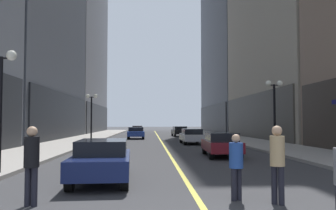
{
  "coord_description": "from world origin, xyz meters",
  "views": [
    {
      "loc": [
        -1.2,
        -4.09,
        1.9
      ],
      "look_at": [
        0.5,
        27.0,
        3.43
      ],
      "focal_mm": 37.09,
      "sensor_mm": 36.0,
      "label": 1
    }
  ],
  "objects_px": {
    "street_lamp_left_far": "(91,107)",
    "street_lamp_right_mid": "(274,100)",
    "pedestrian_in_tan_trench": "(277,158)",
    "car_red": "(137,130)",
    "car_silver": "(192,136)",
    "car_blue": "(136,132)",
    "street_lamp_left_near": "(1,83)",
    "car_maroon": "(221,144)",
    "car_black": "(180,131)",
    "car_navy": "(102,159)",
    "pedestrian_in_blue_hoodie": "(236,162)",
    "pedestrian_in_black_coat": "(32,159)"
  },
  "relations": [
    {
      "from": "street_lamp_left_far",
      "to": "street_lamp_right_mid",
      "type": "distance_m",
      "value": 16.87
    },
    {
      "from": "pedestrian_in_tan_trench",
      "to": "car_red",
      "type": "bearing_deg",
      "value": 95.91
    },
    {
      "from": "car_silver",
      "to": "car_blue",
      "type": "distance_m",
      "value": 11.1
    },
    {
      "from": "street_lamp_left_far",
      "to": "street_lamp_left_near",
      "type": "bearing_deg",
      "value": -90.0
    },
    {
      "from": "car_blue",
      "to": "street_lamp_left_far",
      "type": "bearing_deg",
      "value": -114.59
    },
    {
      "from": "car_maroon",
      "to": "pedestrian_in_tan_trench",
      "type": "relative_size",
      "value": 2.42
    },
    {
      "from": "car_black",
      "to": "street_lamp_right_mid",
      "type": "xyz_separation_m",
      "value": [
        3.51,
        -25.81,
        2.54
      ]
    },
    {
      "from": "car_blue",
      "to": "street_lamp_left_near",
      "type": "distance_m",
      "value": 27.69
    },
    {
      "from": "car_navy",
      "to": "street_lamp_left_far",
      "type": "xyz_separation_m",
      "value": [
        -3.7,
        20.29,
        2.54
      ]
    },
    {
      "from": "pedestrian_in_blue_hoodie",
      "to": "pedestrian_in_black_coat",
      "type": "relative_size",
      "value": 0.89
    },
    {
      "from": "pedestrian_in_blue_hoodie",
      "to": "street_lamp_left_near",
      "type": "xyz_separation_m",
      "value": [
        -7.33,
        3.97,
        2.33
      ]
    },
    {
      "from": "car_maroon",
      "to": "pedestrian_in_black_coat",
      "type": "height_order",
      "value": "pedestrian_in_black_coat"
    },
    {
      "from": "car_maroon",
      "to": "car_silver",
      "type": "xyz_separation_m",
      "value": [
        -0.28,
        10.92,
        0.0
      ]
    },
    {
      "from": "street_lamp_left_near",
      "to": "street_lamp_right_mid",
      "type": "bearing_deg",
      "value": 32.75
    },
    {
      "from": "street_lamp_left_near",
      "to": "car_blue",
      "type": "bearing_deg",
      "value": 82.27
    },
    {
      "from": "street_lamp_left_far",
      "to": "car_red",
      "type": "bearing_deg",
      "value": 81.53
    },
    {
      "from": "car_maroon",
      "to": "street_lamp_left_far",
      "type": "distance_m",
      "value": 15.82
    },
    {
      "from": "pedestrian_in_blue_hoodie",
      "to": "car_silver",
      "type": "bearing_deg",
      "value": 85.86
    },
    {
      "from": "car_maroon",
      "to": "car_silver",
      "type": "relative_size",
      "value": 1.0
    },
    {
      "from": "car_black",
      "to": "car_blue",
      "type": "bearing_deg",
      "value": -129.73
    },
    {
      "from": "car_silver",
      "to": "car_red",
      "type": "height_order",
      "value": "same"
    },
    {
      "from": "pedestrian_in_blue_hoodie",
      "to": "car_red",
      "type": "bearing_deg",
      "value": 94.92
    },
    {
      "from": "car_maroon",
      "to": "car_black",
      "type": "xyz_separation_m",
      "value": [
        0.13,
        27.46,
        0.0
      ]
    },
    {
      "from": "car_blue",
      "to": "street_lamp_left_far",
      "type": "relative_size",
      "value": 1.0
    },
    {
      "from": "street_lamp_left_near",
      "to": "street_lamp_left_far",
      "type": "height_order",
      "value": "same"
    },
    {
      "from": "car_navy",
      "to": "car_black",
      "type": "distance_m",
      "value": 35.56
    },
    {
      "from": "pedestrian_in_tan_trench",
      "to": "car_blue",
      "type": "bearing_deg",
      "value": 98.01
    },
    {
      "from": "car_silver",
      "to": "pedestrian_in_blue_hoodie",
      "type": "xyz_separation_m",
      "value": [
        -1.55,
        -21.47,
        0.21
      ]
    },
    {
      "from": "car_navy",
      "to": "pedestrian_in_black_coat",
      "type": "relative_size",
      "value": 2.44
    },
    {
      "from": "car_maroon",
      "to": "pedestrian_in_blue_hoodie",
      "type": "height_order",
      "value": "pedestrian_in_blue_hoodie"
    },
    {
      "from": "pedestrian_in_black_coat",
      "to": "car_black",
      "type": "bearing_deg",
      "value": 80.01
    },
    {
      "from": "pedestrian_in_black_coat",
      "to": "street_lamp_left_far",
      "type": "xyz_separation_m",
      "value": [
        -2.53,
        23.53,
        2.2
      ]
    },
    {
      "from": "car_navy",
      "to": "car_red",
      "type": "distance_m",
      "value": 42.99
    },
    {
      "from": "pedestrian_in_tan_trench",
      "to": "pedestrian_in_blue_hoodie",
      "type": "distance_m",
      "value": 0.98
    },
    {
      "from": "car_black",
      "to": "pedestrian_in_tan_trench",
      "type": "distance_m",
      "value": 38.5
    },
    {
      "from": "car_black",
      "to": "pedestrian_in_black_coat",
      "type": "relative_size",
      "value": 2.62
    },
    {
      "from": "car_maroon",
      "to": "car_black",
      "type": "bearing_deg",
      "value": 89.73
    },
    {
      "from": "pedestrian_in_tan_trench",
      "to": "car_maroon",
      "type": "bearing_deg",
      "value": 84.89
    },
    {
      "from": "car_navy",
      "to": "car_blue",
      "type": "height_order",
      "value": "same"
    },
    {
      "from": "car_maroon",
      "to": "car_blue",
      "type": "xyz_separation_m",
      "value": [
        -5.46,
        20.74,
        0.0
      ]
    },
    {
      "from": "car_silver",
      "to": "street_lamp_left_far",
      "type": "bearing_deg",
      "value": 169.09
    },
    {
      "from": "car_blue",
      "to": "street_lamp_left_near",
      "type": "height_order",
      "value": "street_lamp_left_near"
    },
    {
      "from": "car_red",
      "to": "street_lamp_left_near",
      "type": "distance_m",
      "value": 42.12
    },
    {
      "from": "car_maroon",
      "to": "car_blue",
      "type": "height_order",
      "value": "same"
    },
    {
      "from": "car_silver",
      "to": "pedestrian_in_tan_trench",
      "type": "bearing_deg",
      "value": -91.84
    },
    {
      "from": "car_maroon",
      "to": "car_black",
      "type": "relative_size",
      "value": 0.93
    },
    {
      "from": "car_red",
      "to": "pedestrian_in_blue_hoodie",
      "type": "bearing_deg",
      "value": -85.08
    },
    {
      "from": "car_navy",
      "to": "pedestrian_in_blue_hoodie",
      "type": "bearing_deg",
      "value": -38.51
    },
    {
      "from": "car_blue",
      "to": "street_lamp_left_far",
      "type": "distance_m",
      "value": 9.26
    },
    {
      "from": "street_lamp_right_mid",
      "to": "car_navy",
      "type": "bearing_deg",
      "value": -134.34
    }
  ]
}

